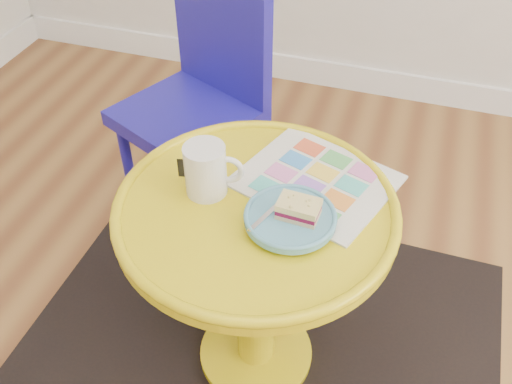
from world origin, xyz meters
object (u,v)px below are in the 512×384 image
(side_table, at_px, (256,257))
(plate, at_px, (290,218))
(mug, at_px, (207,169))
(newspaper, at_px, (316,180))
(chair, at_px, (201,93))

(side_table, relative_size, plate, 3.23)
(side_table, distance_m, plate, 0.20)
(mug, height_order, plate, mug)
(newspaper, bearing_deg, chair, 157.06)
(chair, height_order, newspaper, chair)
(chair, distance_m, plate, 0.71)
(chair, bearing_deg, plate, -27.87)
(newspaper, relative_size, plate, 1.69)
(chair, bearing_deg, newspaper, -17.83)
(newspaper, xyz_separation_m, mug, (-0.22, -0.10, 0.06))
(plate, bearing_deg, chair, 127.38)
(side_table, xyz_separation_m, plate, (0.08, -0.03, 0.18))
(chair, xyz_separation_m, plate, (0.43, -0.56, 0.12))
(mug, bearing_deg, plate, -23.76)
(newspaper, bearing_deg, plate, -77.56)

